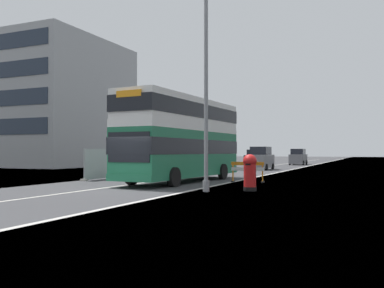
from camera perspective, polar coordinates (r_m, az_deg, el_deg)
The scene contains 12 objects.
ground at distance 19.57m, azimuth -8.03°, elevation -6.41°, with size 140.00×280.00×0.10m.
double_decker_bus at distance 25.01m, azimuth -1.24°, elevation 0.85°, with size 3.27×11.26×4.91m.
lamppost_foreground at distance 18.94m, azimuth 1.91°, elevation 6.97°, with size 0.29×0.70×9.33m.
red_pillar_postbox at distance 19.44m, azimuth 7.83°, elevation -3.59°, with size 0.63×0.63×1.67m.
roadworks_barrier at distance 24.76m, azimuth 7.52°, elevation -3.37°, with size 1.92×0.65×1.19m.
construction_site_fence at distance 35.01m, azimuth -4.00°, elevation -2.41°, with size 0.44×20.60×1.99m.
car_oncoming_near at distance 42.31m, azimuth 9.29°, elevation -2.01°, with size 1.94×4.32×2.27m.
car_receding_mid at distance 51.69m, azimuth 8.68°, elevation -1.94°, with size 2.06×4.40×2.03m.
car_receding_far at distance 58.98m, azimuth 14.17°, elevation -1.76°, with size 1.96×4.51×2.17m.
bare_tree_far_verge_near at distance 58.94m, azimuth 0.54°, elevation -0.85°, with size 3.69×2.62×4.30m.
bare_tree_far_verge_mid at distance 59.95m, azimuth -1.57°, elevation -0.21°, with size 1.98×3.15×5.33m.
backdrop_office_block at distance 59.18m, azimuth -21.28°, elevation 4.78°, with size 23.07×16.37×15.43m.
Camera 1 is at (10.89, -16.45, 1.78)m, focal length 39.45 mm.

